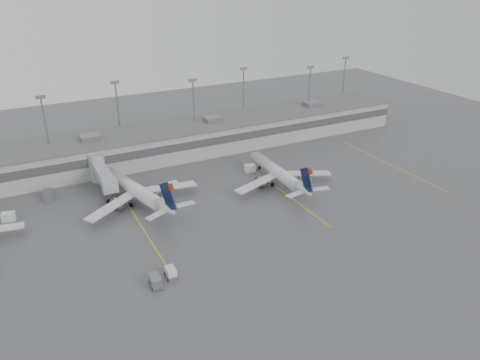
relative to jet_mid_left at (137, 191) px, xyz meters
name	(u,v)px	position (x,y,z in m)	size (l,w,h in m)	color
ground	(268,259)	(15.15, -32.96, -3.18)	(260.00, 260.00, 0.00)	#525255
terminal	(165,142)	(15.14, 25.02, 0.99)	(152.00, 17.00, 9.45)	#A9A9A4
light_masts	(156,110)	(15.15, 30.79, 8.85)	(142.40, 8.00, 20.60)	gray
jet_bridge_right	(101,172)	(-5.35, 12.76, 0.69)	(4.00, 17.20, 7.00)	#97999C
stand_markings	(215,205)	(15.15, -8.96, -3.17)	(105.25, 40.00, 0.01)	yellow
jet_mid_left	(137,191)	(0.00, 0.00, 0.00)	(27.32, 31.02, 10.24)	silver
jet_mid_right	(279,173)	(33.96, -5.91, -0.19)	(26.54, 29.76, 9.63)	silver
baggage_tug	(171,273)	(-2.68, -29.77, -2.47)	(1.95, 2.91, 1.83)	white
baggage_cart	(155,281)	(-5.88, -30.97, -2.17)	(1.84, 3.07, 1.93)	slate
gse_uld_a	(8,217)	(-26.80, 4.81, -2.24)	(2.64, 1.76, 1.87)	white
gse_uld_b	(173,185)	(9.85, 4.03, -2.37)	(2.30, 1.53, 1.63)	white
gse_uld_c	(250,168)	(31.26, 4.22, -2.22)	(2.71, 1.81, 1.92)	white
gse_loader	(49,195)	(-17.91, 11.69, -2.12)	(2.11, 3.38, 2.11)	slate
cone_b	(116,201)	(-4.47, 2.93, -2.81)	(0.47, 0.47, 0.74)	orange
cone_c	(218,178)	(21.85, 3.66, -2.78)	(0.50, 0.50, 0.80)	orange
cone_d	(371,147)	(71.42, 2.93, -2.80)	(0.48, 0.48, 0.76)	orange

